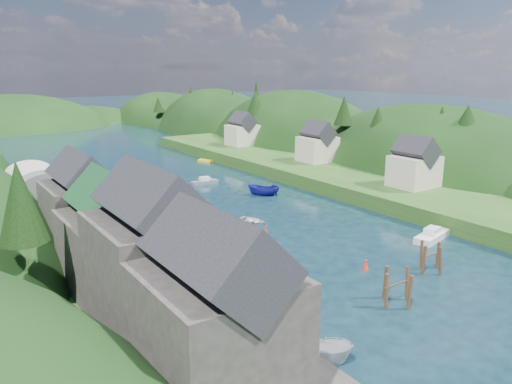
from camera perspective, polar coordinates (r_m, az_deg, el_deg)
ground at (r=90.62m, az=-7.87°, el=0.35°), size 600.00×600.00×0.00m
hillside_right at (r=136.70m, az=4.47°, el=1.91°), size 36.00×245.56×48.00m
far_hills at (r=209.41m, az=-22.92°, el=4.16°), size 103.00×68.00×44.00m
hill_trees at (r=101.20m, az=-11.48°, el=8.06°), size 92.69×147.62×12.61m
quay_left at (r=55.11m, az=-16.30°, el=-8.15°), size 12.00×110.00×2.00m
terrace_left_grass at (r=53.54m, az=-23.51°, el=-9.17°), size 12.00×110.00×2.50m
quayside_buildings at (r=40.28m, az=-13.43°, el=-7.02°), size 8.00×35.84×12.90m
boat_sheds at (r=71.05m, az=-22.92°, el=-0.10°), size 7.00×21.00×7.50m
terrace_right at (r=96.19m, az=8.30°, el=1.87°), size 16.00×120.00×2.40m
right_bank_cottages at (r=103.44m, az=6.50°, el=5.39°), size 9.00×59.24×8.41m
piling_cluster_near at (r=48.62m, az=15.81°, el=-10.70°), size 3.42×3.17×3.91m
piling_cluster_far at (r=57.00m, az=19.35°, el=-7.33°), size 2.89×2.72×3.72m
channel_buoy_near at (r=55.96m, az=12.43°, el=-8.13°), size 0.70×0.70×1.10m
channel_buoy_far at (r=65.71m, az=1.09°, el=-4.41°), size 0.70×0.70×1.10m
moored_boats at (r=65.42m, az=1.38°, el=-4.37°), size 36.14×89.54×2.14m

